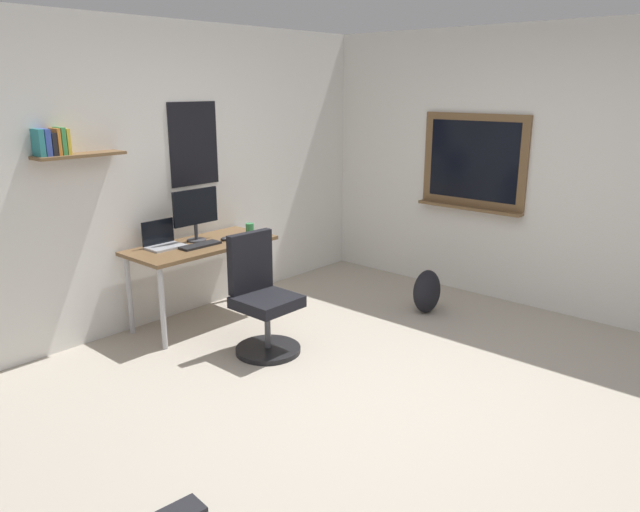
{
  "coord_description": "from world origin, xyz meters",
  "views": [
    {
      "loc": [
        -3.07,
        -2.14,
        2.06
      ],
      "look_at": [
        0.13,
        0.72,
        0.85
      ],
      "focal_mm": 34.1,
      "sensor_mm": 36.0,
      "label": 1
    }
  ],
  "objects_px": {
    "laptop": "(162,241)",
    "backpack": "(427,291)",
    "office_chair": "(262,302)",
    "keyboard": "(200,245)",
    "computer_mouse": "(225,239)",
    "desk": "(201,252)",
    "monitor_primary": "(195,211)",
    "coffee_mug": "(250,228)"
  },
  "relations": [
    {
      "from": "computer_mouse",
      "to": "backpack",
      "type": "relative_size",
      "value": 0.25
    },
    {
      "from": "monitor_primary",
      "to": "computer_mouse",
      "type": "xyz_separation_m",
      "value": [
        0.18,
        -0.17,
        -0.25
      ]
    },
    {
      "from": "coffee_mug",
      "to": "backpack",
      "type": "bearing_deg",
      "value": -54.24
    },
    {
      "from": "desk",
      "to": "monitor_primary",
      "type": "bearing_deg",
      "value": 71.42
    },
    {
      "from": "keyboard",
      "to": "desk",
      "type": "bearing_deg",
      "value": 49.17
    },
    {
      "from": "office_chair",
      "to": "coffee_mug",
      "type": "relative_size",
      "value": 10.33
    },
    {
      "from": "keyboard",
      "to": "coffee_mug",
      "type": "relative_size",
      "value": 4.02
    },
    {
      "from": "keyboard",
      "to": "monitor_primary",
      "type": "bearing_deg",
      "value": 60.44
    },
    {
      "from": "coffee_mug",
      "to": "backpack",
      "type": "xyz_separation_m",
      "value": [
        0.97,
        -1.35,
        -0.56
      ]
    },
    {
      "from": "computer_mouse",
      "to": "backpack",
      "type": "bearing_deg",
      "value": -44.84
    },
    {
      "from": "computer_mouse",
      "to": "coffee_mug",
      "type": "relative_size",
      "value": 1.13
    },
    {
      "from": "laptop",
      "to": "computer_mouse",
      "type": "xyz_separation_m",
      "value": [
        0.51,
        -0.22,
        -0.04
      ]
    },
    {
      "from": "computer_mouse",
      "to": "coffee_mug",
      "type": "distance_m",
      "value": 0.34
    },
    {
      "from": "keyboard",
      "to": "coffee_mug",
      "type": "height_order",
      "value": "coffee_mug"
    },
    {
      "from": "coffee_mug",
      "to": "backpack",
      "type": "relative_size",
      "value": 0.22
    },
    {
      "from": "laptop",
      "to": "backpack",
      "type": "height_order",
      "value": "laptop"
    },
    {
      "from": "desk",
      "to": "coffee_mug",
      "type": "xyz_separation_m",
      "value": [
        0.55,
        -0.03,
        0.13
      ]
    },
    {
      "from": "desk",
      "to": "coffee_mug",
      "type": "height_order",
      "value": "coffee_mug"
    },
    {
      "from": "laptop",
      "to": "coffee_mug",
      "type": "xyz_separation_m",
      "value": [
        0.84,
        -0.17,
        -0.01
      ]
    },
    {
      "from": "desk",
      "to": "office_chair",
      "type": "distance_m",
      "value": 0.89
    },
    {
      "from": "desk",
      "to": "backpack",
      "type": "xyz_separation_m",
      "value": [
        1.52,
        -1.38,
        -0.44
      ]
    },
    {
      "from": "keyboard",
      "to": "backpack",
      "type": "bearing_deg",
      "value": -39.33
    },
    {
      "from": "laptop",
      "to": "backpack",
      "type": "bearing_deg",
      "value": -39.96
    },
    {
      "from": "laptop",
      "to": "coffee_mug",
      "type": "distance_m",
      "value": 0.86
    },
    {
      "from": "keyboard",
      "to": "coffee_mug",
      "type": "bearing_deg",
      "value": 4.64
    },
    {
      "from": "office_chair",
      "to": "monitor_primary",
      "type": "distance_m",
      "value": 1.12
    },
    {
      "from": "coffee_mug",
      "to": "computer_mouse",
      "type": "bearing_deg",
      "value": -171.52
    },
    {
      "from": "office_chair",
      "to": "keyboard",
      "type": "bearing_deg",
      "value": 89.12
    },
    {
      "from": "office_chair",
      "to": "coffee_mug",
      "type": "height_order",
      "value": "office_chair"
    },
    {
      "from": "desk",
      "to": "computer_mouse",
      "type": "relative_size",
      "value": 12.51
    },
    {
      "from": "laptop",
      "to": "keyboard",
      "type": "xyz_separation_m",
      "value": [
        0.23,
        -0.22,
        -0.04
      ]
    },
    {
      "from": "keyboard",
      "to": "office_chair",
      "type": "bearing_deg",
      "value": -90.88
    },
    {
      "from": "office_chair",
      "to": "computer_mouse",
      "type": "bearing_deg",
      "value": 69.38
    },
    {
      "from": "desk",
      "to": "monitor_primary",
      "type": "distance_m",
      "value": 0.36
    },
    {
      "from": "keyboard",
      "to": "laptop",
      "type": "bearing_deg",
      "value": 135.95
    },
    {
      "from": "desk",
      "to": "monitor_primary",
      "type": "relative_size",
      "value": 2.8
    },
    {
      "from": "computer_mouse",
      "to": "backpack",
      "type": "distance_m",
      "value": 1.92
    },
    {
      "from": "desk",
      "to": "backpack",
      "type": "height_order",
      "value": "desk"
    },
    {
      "from": "desk",
      "to": "computer_mouse",
      "type": "distance_m",
      "value": 0.25
    },
    {
      "from": "desk",
      "to": "office_chair",
      "type": "height_order",
      "value": "office_chair"
    },
    {
      "from": "desk",
      "to": "laptop",
      "type": "bearing_deg",
      "value": 153.65
    },
    {
      "from": "office_chair",
      "to": "laptop",
      "type": "bearing_deg",
      "value": 102.22
    }
  ]
}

